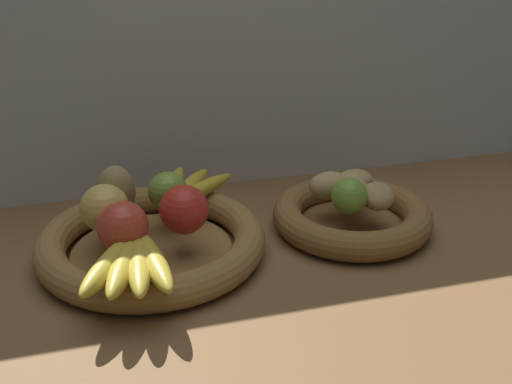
# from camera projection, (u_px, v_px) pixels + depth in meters

# --- Properties ---
(ground_plane) EXTENTS (1.40, 0.90, 0.03)m
(ground_plane) POSITION_uv_depth(u_px,v_px,m) (274.00, 257.00, 1.00)
(ground_plane) COLOR brown
(back_wall) EXTENTS (1.40, 0.03, 0.55)m
(back_wall) POSITION_uv_depth(u_px,v_px,m) (229.00, 46.00, 1.14)
(back_wall) COLOR silver
(back_wall) RESTS_ON ground_plane
(fruit_bowl_left) EXTENTS (0.36, 0.36, 0.05)m
(fruit_bowl_left) POSITION_uv_depth(u_px,v_px,m) (152.00, 242.00, 0.97)
(fruit_bowl_left) COLOR olive
(fruit_bowl_left) RESTS_ON ground_plane
(fruit_bowl_right) EXTENTS (0.28, 0.28, 0.05)m
(fruit_bowl_right) POSITION_uv_depth(u_px,v_px,m) (352.00, 216.00, 1.05)
(fruit_bowl_right) COLOR brown
(fruit_bowl_right) RESTS_ON ground_plane
(apple_green_back) EXTENTS (0.07, 0.07, 0.07)m
(apple_green_back) POSITION_uv_depth(u_px,v_px,m) (168.00, 191.00, 1.00)
(apple_green_back) COLOR #7AA338
(apple_green_back) RESTS_ON fruit_bowl_left
(apple_golden_left) EXTENTS (0.08, 0.08, 0.08)m
(apple_golden_left) POSITION_uv_depth(u_px,v_px,m) (105.00, 208.00, 0.93)
(apple_golden_left) COLOR #DBB756
(apple_golden_left) RESTS_ON fruit_bowl_left
(apple_red_right) EXTENTS (0.08, 0.08, 0.08)m
(apple_red_right) POSITION_uv_depth(u_px,v_px,m) (184.00, 209.00, 0.93)
(apple_red_right) COLOR red
(apple_red_right) RESTS_ON fruit_bowl_left
(apple_red_front) EXTENTS (0.07, 0.07, 0.07)m
(apple_red_front) POSITION_uv_depth(u_px,v_px,m) (123.00, 226.00, 0.88)
(apple_red_front) COLOR #CC422D
(apple_red_front) RESTS_ON fruit_bowl_left
(pear_brown) EXTENTS (0.08, 0.08, 0.09)m
(pear_brown) POSITION_uv_depth(u_px,v_px,m) (116.00, 191.00, 0.98)
(pear_brown) COLOR olive
(pear_brown) RESTS_ON fruit_bowl_left
(banana_bunch_front) EXTENTS (0.14, 0.19, 0.03)m
(banana_bunch_front) POSITION_uv_depth(u_px,v_px,m) (132.00, 261.00, 0.83)
(banana_bunch_front) COLOR gold
(banana_bunch_front) RESTS_ON fruit_bowl_left
(banana_bunch_back) EXTENTS (0.15, 0.18, 0.03)m
(banana_bunch_back) POSITION_uv_depth(u_px,v_px,m) (187.00, 189.00, 1.06)
(banana_bunch_back) COLOR gold
(banana_bunch_back) RESTS_ON fruit_bowl_left
(potato_back) EXTENTS (0.08, 0.07, 0.04)m
(potato_back) POSITION_uv_depth(u_px,v_px,m) (354.00, 181.00, 1.07)
(potato_back) COLOR tan
(potato_back) RESTS_ON fruit_bowl_right
(potato_oblong) EXTENTS (0.08, 0.06, 0.05)m
(potato_oblong) POSITION_uv_depth(u_px,v_px,m) (330.00, 186.00, 1.04)
(potato_oblong) COLOR tan
(potato_oblong) RESTS_ON fruit_bowl_right
(potato_small) EXTENTS (0.08, 0.09, 0.04)m
(potato_small) POSITION_uv_depth(u_px,v_px,m) (377.00, 196.00, 1.01)
(potato_small) COLOR #A38451
(potato_small) RESTS_ON fruit_bowl_right
(potato_large) EXTENTS (0.06, 0.08, 0.04)m
(potato_large) POSITION_uv_depth(u_px,v_px,m) (354.00, 191.00, 1.03)
(potato_large) COLOR tan
(potato_large) RESTS_ON fruit_bowl_right
(lime_near) EXTENTS (0.06, 0.06, 0.06)m
(lime_near) POSITION_uv_depth(u_px,v_px,m) (350.00, 196.00, 0.99)
(lime_near) COLOR #6B9E33
(lime_near) RESTS_ON fruit_bowl_right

